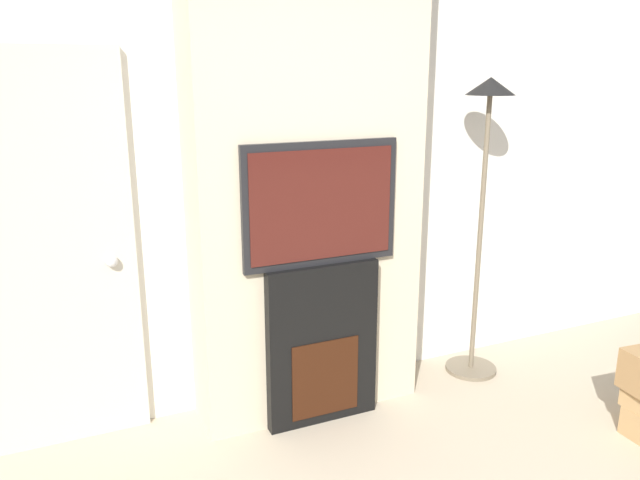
# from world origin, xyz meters

# --- Properties ---
(wall_back) EXTENTS (6.00, 0.06, 2.70)m
(wall_back) POSITION_xyz_m (0.00, 2.03, 1.35)
(wall_back) COLOR silver
(wall_back) RESTS_ON ground_plane
(chimney_breast) EXTENTS (1.24, 0.36, 2.70)m
(chimney_breast) POSITION_xyz_m (0.00, 1.82, 1.35)
(chimney_breast) COLOR beige
(chimney_breast) RESTS_ON ground_plane
(fireplace) EXTENTS (0.62, 0.15, 0.90)m
(fireplace) POSITION_xyz_m (0.00, 1.64, 0.45)
(fireplace) COLOR black
(fireplace) RESTS_ON ground_plane
(television) EXTENTS (0.84, 0.07, 0.64)m
(television) POSITION_xyz_m (0.00, 1.64, 1.22)
(television) COLOR black
(television) RESTS_ON fireplace
(floor_lamp) EXTENTS (0.32, 0.32, 1.83)m
(floor_lamp) POSITION_xyz_m (1.11, 1.75, 1.30)
(floor_lamp) COLOR #726651
(floor_lamp) RESTS_ON ground_plane
(entry_door) EXTENTS (0.83, 0.09, 1.99)m
(entry_door) POSITION_xyz_m (-1.30, 1.97, 0.99)
(entry_door) COLOR beige
(entry_door) RESTS_ON ground_plane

